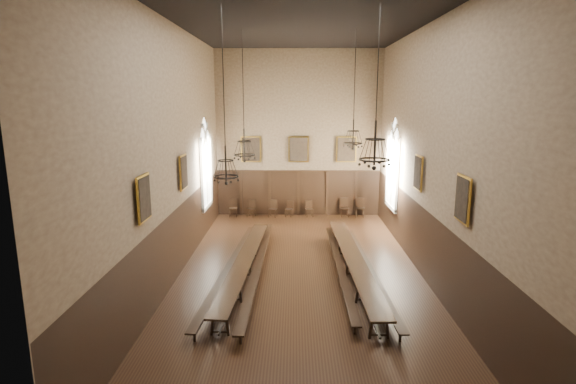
{
  "coord_description": "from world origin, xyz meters",
  "views": [
    {
      "loc": [
        -0.23,
        -15.52,
        6.37
      ],
      "look_at": [
        -0.47,
        1.5,
        2.85
      ],
      "focal_mm": 28.0,
      "sensor_mm": 36.0,
      "label": 1
    }
  ],
  "objects_px": {
    "bench_left_inner": "(258,267)",
    "chair_7": "(360,211)",
    "bench_left_outer": "(230,269)",
    "chandelier_back_right": "(353,135)",
    "chair_4": "(309,212)",
    "chandelier_front_left": "(226,164)",
    "table_right": "(353,267)",
    "bench_right_inner": "(339,267)",
    "bench_right_outer": "(369,272)",
    "chair_6": "(344,211)",
    "chair_0": "(233,211)",
    "chandelier_front_right": "(375,150)",
    "chair_1": "(251,212)",
    "chair_3": "(289,212)",
    "chandelier_back_left": "(244,147)",
    "table_left": "(245,268)",
    "chair_2": "(273,212)"
  },
  "relations": [
    {
      "from": "bench_left_inner",
      "to": "chair_7",
      "type": "bearing_deg",
      "value": 59.58
    },
    {
      "from": "bench_left_outer",
      "to": "chandelier_back_right",
      "type": "relative_size",
      "value": 2.21
    },
    {
      "from": "chair_4",
      "to": "chandelier_front_left",
      "type": "bearing_deg",
      "value": -115.51
    },
    {
      "from": "table_right",
      "to": "bench_left_outer",
      "type": "relative_size",
      "value": 0.98
    },
    {
      "from": "bench_left_inner",
      "to": "chandelier_back_right",
      "type": "distance_m",
      "value": 6.33
    },
    {
      "from": "bench_right_inner",
      "to": "bench_left_outer",
      "type": "bearing_deg",
      "value": -176.32
    },
    {
      "from": "bench_right_outer",
      "to": "chandelier_back_right",
      "type": "distance_m",
      "value": 5.36
    },
    {
      "from": "chair_7",
      "to": "chandelier_front_left",
      "type": "bearing_deg",
      "value": -110.02
    },
    {
      "from": "table_right",
      "to": "chair_6",
      "type": "xyz_separation_m",
      "value": [
        0.61,
        8.61,
        -0.07
      ]
    },
    {
      "from": "chair_0",
      "to": "chandelier_front_left",
      "type": "height_order",
      "value": "chandelier_front_left"
    },
    {
      "from": "table_right",
      "to": "chandelier_front_left",
      "type": "distance_m",
      "value": 6.28
    },
    {
      "from": "bench_left_inner",
      "to": "chandelier_front_right",
      "type": "xyz_separation_m",
      "value": [
        3.7,
        -2.33,
        4.59
      ]
    },
    {
      "from": "chandelier_front_left",
      "to": "chair_4",
      "type": "bearing_deg",
      "value": 74.93
    },
    {
      "from": "table_right",
      "to": "bench_right_outer",
      "type": "relative_size",
      "value": 1.03
    },
    {
      "from": "bench_left_inner",
      "to": "chair_6",
      "type": "height_order",
      "value": "chair_6"
    },
    {
      "from": "chair_1",
      "to": "chair_3",
      "type": "height_order",
      "value": "chair_1"
    },
    {
      "from": "bench_right_inner",
      "to": "chandelier_back_right",
      "type": "bearing_deg",
      "value": 72.54
    },
    {
      "from": "chandelier_front_right",
      "to": "bench_left_inner",
      "type": "bearing_deg",
      "value": 147.82
    },
    {
      "from": "bench_right_inner",
      "to": "chandelier_front_right",
      "type": "xyz_separation_m",
      "value": [
        0.72,
        -2.43,
        4.62
      ]
    },
    {
      "from": "table_right",
      "to": "chandelier_front_right",
      "type": "height_order",
      "value": "chandelier_front_right"
    },
    {
      "from": "bench_right_outer",
      "to": "chair_1",
      "type": "height_order",
      "value": "chair_1"
    },
    {
      "from": "chandelier_back_left",
      "to": "chair_0",
      "type": "bearing_deg",
      "value": 102.7
    },
    {
      "from": "bench_left_inner",
      "to": "chandelier_back_left",
      "type": "relative_size",
      "value": 2.09
    },
    {
      "from": "table_left",
      "to": "chair_6",
      "type": "height_order",
      "value": "chair_6"
    },
    {
      "from": "table_right",
      "to": "bench_left_inner",
      "type": "distance_m",
      "value": 3.49
    },
    {
      "from": "bench_right_inner",
      "to": "chair_4",
      "type": "xyz_separation_m",
      "value": [
        -0.83,
        8.39,
        -0.01
      ]
    },
    {
      "from": "bench_right_inner",
      "to": "chair_7",
      "type": "bearing_deg",
      "value": 76.72
    },
    {
      "from": "bench_right_inner",
      "to": "chair_7",
      "type": "distance_m",
      "value": 8.57
    },
    {
      "from": "bench_left_outer",
      "to": "bench_left_inner",
      "type": "xyz_separation_m",
      "value": [
        1.03,
        0.16,
        0.02
      ]
    },
    {
      "from": "chair_0",
      "to": "chandelier_front_right",
      "type": "distance_m",
      "value": 13.0
    },
    {
      "from": "chair_3",
      "to": "chandelier_back_left",
      "type": "xyz_separation_m",
      "value": [
        -1.74,
        -6.09,
        4.23
      ]
    },
    {
      "from": "chandelier_back_right",
      "to": "chandelier_front_right",
      "type": "bearing_deg",
      "value": -89.18
    },
    {
      "from": "table_left",
      "to": "bench_left_inner",
      "type": "xyz_separation_m",
      "value": [
        0.47,
        0.27,
        -0.06
      ]
    },
    {
      "from": "bench_right_outer",
      "to": "bench_left_outer",
      "type": "bearing_deg",
      "value": 178.23
    },
    {
      "from": "chair_0",
      "to": "chair_2",
      "type": "height_order",
      "value": "chair_0"
    },
    {
      "from": "chair_7",
      "to": "chandelier_back_right",
      "type": "xyz_separation_m",
      "value": [
        -1.32,
        -6.27,
        4.68
      ]
    },
    {
      "from": "chandelier_front_right",
      "to": "chair_2",
      "type": "bearing_deg",
      "value": 108.42
    },
    {
      "from": "chair_4",
      "to": "table_left",
      "type": "bearing_deg",
      "value": -117.21
    },
    {
      "from": "bench_left_outer",
      "to": "chandelier_back_left",
      "type": "relative_size",
      "value": 1.98
    },
    {
      "from": "chair_1",
      "to": "chandelier_back_right",
      "type": "relative_size",
      "value": 0.21
    },
    {
      "from": "bench_right_inner",
      "to": "bench_right_outer",
      "type": "distance_m",
      "value": 1.12
    },
    {
      "from": "table_right",
      "to": "chair_7",
      "type": "distance_m",
      "value": 8.69
    },
    {
      "from": "bench_left_outer",
      "to": "chair_1",
      "type": "height_order",
      "value": "chair_1"
    },
    {
      "from": "bench_left_inner",
      "to": "chair_6",
      "type": "relative_size",
      "value": 10.21
    },
    {
      "from": "bench_left_outer",
      "to": "chair_1",
      "type": "distance_m",
      "value": 8.55
    },
    {
      "from": "bench_left_inner",
      "to": "chandelier_back_right",
      "type": "relative_size",
      "value": 2.33
    },
    {
      "from": "chair_0",
      "to": "chair_4",
      "type": "xyz_separation_m",
      "value": [
        4.21,
        0.1,
        -0.03
      ]
    },
    {
      "from": "bench_left_outer",
      "to": "chair_1",
      "type": "relative_size",
      "value": 10.53
    },
    {
      "from": "chair_3",
      "to": "table_right",
      "type": "bearing_deg",
      "value": -55.32
    },
    {
      "from": "bench_right_inner",
      "to": "chandelier_front_right",
      "type": "height_order",
      "value": "chandelier_front_right"
    }
  ]
}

